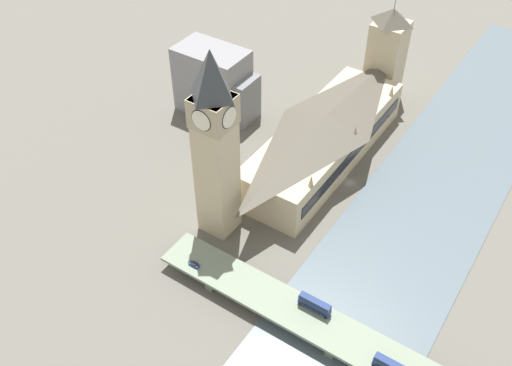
% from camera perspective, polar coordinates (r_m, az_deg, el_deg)
% --- Properties ---
extents(ground_plane, '(600.00, 600.00, 0.00)m').
position_cam_1_polar(ground_plane, '(245.81, 9.37, 0.02)').
color(ground_plane, '#605E56').
extents(river_water, '(51.95, 360.00, 0.30)m').
position_cam_1_polar(river_water, '(239.00, 16.20, -2.80)').
color(river_water, slate).
rests_on(river_water, ground_plane).
extents(parliament_hall, '(29.75, 97.34, 23.76)m').
position_cam_1_polar(parliament_hall, '(249.44, 6.88, 4.57)').
color(parliament_hall, '#C1B28E').
rests_on(parliament_hall, ground_plane).
extents(clock_tower, '(13.45, 13.45, 77.07)m').
position_cam_1_polar(clock_tower, '(197.47, -4.11, 4.07)').
color(clock_tower, '#C1B28E').
rests_on(clock_tower, ground_plane).
extents(victoria_tower, '(15.58, 15.58, 51.24)m').
position_cam_1_polar(victoria_tower, '(290.26, 12.90, 12.40)').
color(victoria_tower, '#C1B28E').
rests_on(victoria_tower, ground_plane).
extents(road_bridge, '(135.91, 14.99, 5.54)m').
position_cam_1_polar(road_bridge, '(189.89, 8.27, -14.88)').
color(road_bridge, '#5D6A59').
rests_on(road_bridge, ground_plane).
extents(double_decker_bus_mid, '(11.38, 2.51, 4.78)m').
position_cam_1_polar(double_decker_bus_mid, '(191.30, 5.89, -11.98)').
color(double_decker_bus_mid, navy).
rests_on(double_decker_bus_mid, road_bridge).
extents(car_southbound_lead, '(3.88, 1.81, 1.33)m').
position_cam_1_polar(car_southbound_lead, '(204.42, -6.19, -8.09)').
color(car_southbound_lead, navy).
rests_on(car_southbound_lead, road_bridge).
extents(city_block_west, '(33.54, 20.38, 33.06)m').
position_cam_1_polar(city_block_west, '(277.11, -4.38, 10.15)').
color(city_block_west, gray).
rests_on(city_block_west, ground_plane).
extents(city_block_center, '(20.91, 15.82, 22.75)m').
position_cam_1_polar(city_block_center, '(274.51, -2.23, 8.63)').
color(city_block_center, slate).
rests_on(city_block_center, ground_plane).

